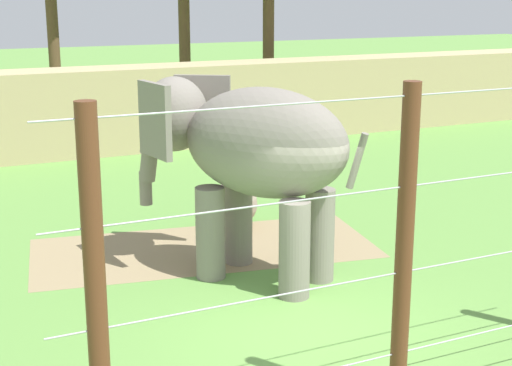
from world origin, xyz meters
The scene contains 6 objects.
ground_plane centered at (0.00, 0.00, 0.00)m, with size 120.00×120.00×0.00m, color #609342.
dirt_patch centered at (-0.03, 4.07, 0.00)m, with size 6.48×2.85×0.01m, color #937F5B.
embankment_wall centered at (0.00, 13.89, 1.28)m, with size 36.00×1.80×2.56m, color tan.
elephant centered at (0.14, 2.45, 2.23)m, with size 3.33×4.07×3.36m.
enrichment_ball centered at (1.06, 5.11, 0.49)m, with size 0.99×0.99×0.99m, color gray.
cable_fence centered at (-0.02, -2.25, 1.94)m, with size 8.16×0.20×3.87m.
Camera 1 is at (-5.05, -8.83, 4.80)m, focal length 53.11 mm.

